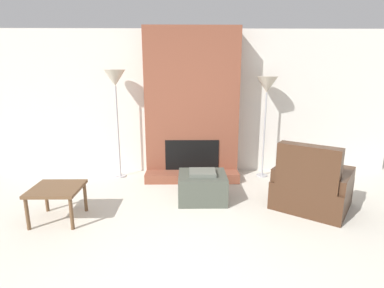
# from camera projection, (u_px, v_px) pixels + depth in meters

# --- Properties ---
(wall_back) EXTENTS (7.47, 0.06, 2.60)m
(wall_back) POSITION_uv_depth(u_px,v_px,m) (192.00, 103.00, 5.54)
(wall_back) COLOR silver
(wall_back) RESTS_ON ground_plane
(fireplace) EXTENTS (1.62, 0.75, 2.60)m
(fireplace) POSITION_uv_depth(u_px,v_px,m) (192.00, 108.00, 5.30)
(fireplace) COLOR brown
(fireplace) RESTS_ON ground_plane
(ottoman) EXTENTS (0.70, 0.62, 0.45)m
(ottoman) POSITION_uv_depth(u_px,v_px,m) (202.00, 186.00, 4.43)
(ottoman) COLOR #474C42
(ottoman) RESTS_ON ground_plane
(armchair) EXTENTS (1.28, 1.26, 0.96)m
(armchair) POSITION_uv_depth(u_px,v_px,m) (311.00, 189.00, 4.14)
(armchair) COLOR #422819
(armchair) RESTS_ON ground_plane
(side_table) EXTENTS (0.61, 0.58, 0.45)m
(side_table) POSITION_uv_depth(u_px,v_px,m) (57.00, 192.00, 3.79)
(side_table) COLOR brown
(side_table) RESTS_ON ground_plane
(floor_lamp_left) EXTENTS (0.36, 0.36, 1.90)m
(floor_lamp_left) POSITION_uv_depth(u_px,v_px,m) (115.00, 82.00, 5.08)
(floor_lamp_left) COLOR #ADADB2
(floor_lamp_left) RESTS_ON ground_plane
(floor_lamp_right) EXTENTS (0.36, 0.36, 1.79)m
(floor_lamp_right) POSITION_uv_depth(u_px,v_px,m) (267.00, 88.00, 5.14)
(floor_lamp_right) COLOR #ADADB2
(floor_lamp_right) RESTS_ON ground_plane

